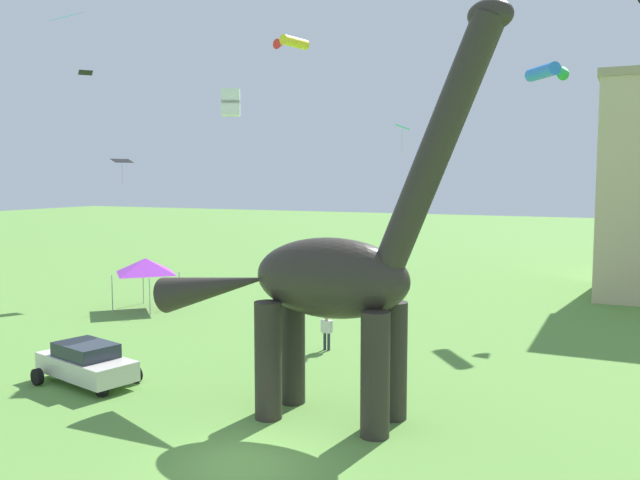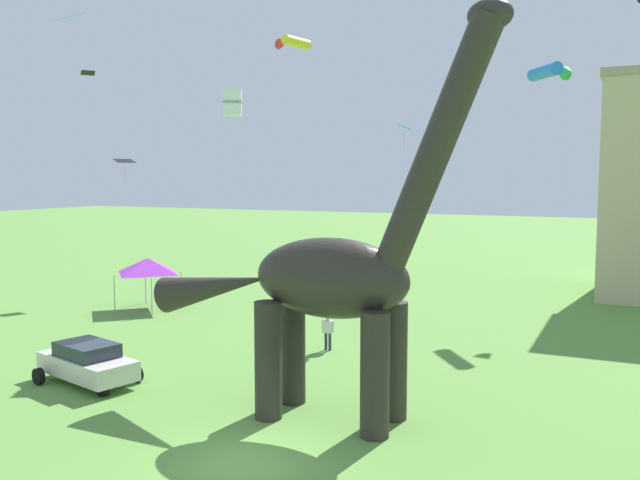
% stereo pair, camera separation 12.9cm
% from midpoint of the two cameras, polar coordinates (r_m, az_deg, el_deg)
% --- Properties ---
extents(ground_plane, '(240.00, 240.00, 0.00)m').
position_cam_midpoint_polar(ground_plane, '(19.23, -6.60, -18.29)').
color(ground_plane, '#5B8E3D').
extents(dinosaur_sculpture, '(12.02, 2.55, 12.57)m').
position_cam_midpoint_polar(dinosaur_sculpture, '(21.13, 0.61, -3.23)').
color(dinosaur_sculpture, '#2D2823').
rests_on(dinosaur_sculpture, ground_plane).
extents(parked_sedan_left, '(4.51, 2.76, 1.55)m').
position_cam_midpoint_polar(parked_sedan_left, '(26.89, -19.38, -9.80)').
color(parked_sedan_left, silver).
rests_on(parked_sedan_left, ground_plane).
extents(person_near_flyer, '(0.60, 0.26, 1.61)m').
position_cam_midpoint_polar(person_near_flyer, '(30.09, 0.46, -7.55)').
color(person_near_flyer, '#2D3347').
rests_on(person_near_flyer, ground_plane).
extents(festival_canopy_tent, '(3.15, 3.15, 3.00)m').
position_cam_midpoint_polar(festival_canopy_tent, '(40.29, -14.68, -2.15)').
color(festival_canopy_tent, '#B2B2B7').
rests_on(festival_canopy_tent, ground_plane).
extents(kite_mid_left, '(0.88, 0.91, 0.20)m').
position_cam_midpoint_polar(kite_mid_left, '(40.22, -19.39, 13.27)').
color(kite_mid_left, black).
extents(kite_high_right, '(2.82, 2.69, 0.79)m').
position_cam_midpoint_polar(kite_high_right, '(41.51, 18.68, 13.36)').
color(kite_high_right, '#287AE5').
extents(kite_near_low, '(1.39, 1.55, 1.59)m').
position_cam_midpoint_polar(kite_near_low, '(45.93, -16.56, 6.46)').
color(kite_near_low, black).
extents(kite_high_left, '(1.20, 1.20, 1.25)m').
position_cam_midpoint_polar(kite_high_left, '(33.33, -7.70, 11.51)').
color(kite_high_left, white).
extents(kite_apex, '(1.51, 1.19, 0.41)m').
position_cam_midpoint_polar(kite_apex, '(35.08, -20.86, 17.33)').
color(kite_apex, '#19B2B7').
extents(kite_trailing, '(1.91, 2.10, 0.59)m').
position_cam_midpoint_polar(kite_trailing, '(39.70, -2.54, 16.40)').
color(kite_trailing, yellow).
extents(kite_far_right, '(1.05, 1.25, 1.38)m').
position_cam_midpoint_polar(kite_far_right, '(36.45, 6.90, 9.49)').
color(kite_far_right, '#19B2B7').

